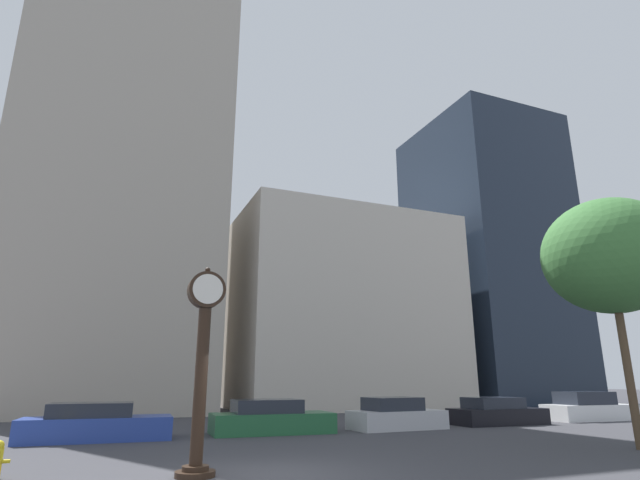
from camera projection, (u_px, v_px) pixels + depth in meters
name	position (u px, v px, depth m)	size (l,w,h in m)	color
ground_plane	(270.00, 475.00, 10.50)	(200.00, 200.00, 0.00)	#38383D
building_tall_tower	(126.00, 159.00, 35.06)	(12.74, 12.00, 33.90)	#ADA393
building_storefront_row	(337.00, 312.00, 38.30)	(15.94, 12.00, 13.89)	beige
building_glass_modern	(487.00, 259.00, 45.35)	(10.82, 12.00, 25.17)	#1E2838
street_clock	(202.00, 357.00, 10.96)	(0.83, 0.83, 4.44)	black
car_blue	(96.00, 424.00, 16.58)	(4.80, 1.99, 1.20)	#28429E
car_green	(271.00, 419.00, 18.80)	(4.62, 2.12, 1.23)	#236038
car_silver	(396.00, 416.00, 20.39)	(3.97, 1.97, 1.25)	#BCBCC1
car_black	(497.00, 413.00, 22.57)	(4.33, 1.96, 1.18)	black
car_white	(588.00, 408.00, 24.92)	(4.70, 2.10, 1.38)	silver
bare_tree	(610.00, 256.00, 15.91)	(4.08, 4.08, 7.60)	brown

